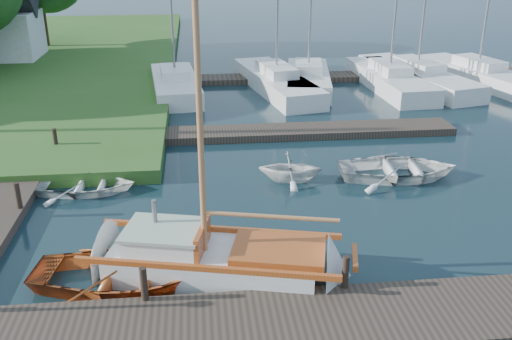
{
  "coord_description": "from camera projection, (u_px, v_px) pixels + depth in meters",
  "views": [
    {
      "loc": [
        -1.68,
        -15.73,
        7.77
      ],
      "look_at": [
        0.0,
        0.0,
        1.2
      ],
      "focal_mm": 40.0,
      "sensor_mm": 36.0,
      "label": 1
    }
  ],
  "objects": [
    {
      "name": "tender_a",
      "position": [
        85.0,
        183.0,
        18.43
      ],
      "size": [
        3.24,
        2.39,
        0.65
      ],
      "primitive_type": "imported",
      "rotation": [
        0.0,
        0.0,
        1.52
      ],
      "color": "white",
      "rests_on": "ground"
    },
    {
      "name": "pontoon",
      "position": [
        397.0,
        75.0,
        33.21
      ],
      "size": [
        30.0,
        1.6,
        0.3
      ],
      "primitive_type": "cube",
      "color": "#2F281E",
      "rests_on": "ground"
    },
    {
      "name": "ground",
      "position": [
        256.0,
        206.0,
        17.59
      ],
      "size": [
        160.0,
        160.0,
        0.0
      ],
      "primitive_type": "plane",
      "color": "black",
      "rests_on": "ground"
    },
    {
      "name": "sailboat",
      "position": [
        220.0,
        262.0,
        13.93
      ],
      "size": [
        7.41,
        3.59,
        9.83
      ],
      "rotation": [
        0.0,
        0.0,
        -0.24
      ],
      "color": "white",
      "rests_on": "ground"
    },
    {
      "name": "mooring_post_1",
      "position": [
        144.0,
        284.0,
        12.44
      ],
      "size": [
        0.16,
        0.16,
        0.8
      ],
      "primitive_type": "cylinder",
      "color": "black",
      "rests_on": "near_dock"
    },
    {
      "name": "marina_boat_2",
      "position": [
        308.0,
        77.0,
        30.88
      ],
      "size": [
        3.36,
        7.32,
        10.33
      ],
      "rotation": [
        0.0,
        0.0,
        1.4
      ],
      "color": "white",
      "rests_on": "ground"
    },
    {
      "name": "mooring_post_2",
      "position": [
        345.0,
        272.0,
        12.88
      ],
      "size": [
        0.16,
        0.16,
        0.8
      ],
      "primitive_type": "cylinder",
      "color": "black",
      "rests_on": "near_dock"
    },
    {
      "name": "near_dock",
      "position": [
        286.0,
        324.0,
        12.02
      ],
      "size": [
        18.0,
        2.2,
        0.3
      ],
      "primitive_type": "cube",
      "color": "#2F281E",
      "rests_on": "ground"
    },
    {
      "name": "marina_boat_3",
      "position": [
        389.0,
        78.0,
        30.77
      ],
      "size": [
        2.72,
        8.51,
        11.47
      ],
      "rotation": [
        0.0,
        0.0,
        1.63
      ],
      "color": "white",
      "rests_on": "ground"
    },
    {
      "name": "marina_boat_5",
      "position": [
        478.0,
        73.0,
        31.85
      ],
      "size": [
        4.37,
        8.61,
        10.8
      ],
      "rotation": [
        0.0,
        0.0,
        1.84
      ],
      "color": "white",
      "rests_on": "ground"
    },
    {
      "name": "marina_boat_1",
      "position": [
        276.0,
        80.0,
        30.32
      ],
      "size": [
        3.92,
        9.26,
        9.92
      ],
      "rotation": [
        0.0,
        0.0,
        1.77
      ],
      "color": "white",
      "rests_on": "ground"
    },
    {
      "name": "tender_c",
      "position": [
        398.0,
        166.0,
        19.49
      ],
      "size": [
        4.24,
        3.18,
        0.83
      ],
      "primitive_type": "imported",
      "rotation": [
        0.0,
        0.0,
        1.5
      ],
      "color": "white",
      "rests_on": "ground"
    },
    {
      "name": "marina_boat_4",
      "position": [
        417.0,
        75.0,
        31.45
      ],
      "size": [
        4.32,
        9.46,
        10.03
      ],
      "rotation": [
        0.0,
        0.0,
        1.81
      ],
      "color": "white",
      "rests_on": "ground"
    },
    {
      "name": "tender_b",
      "position": [
        291.0,
        165.0,
        19.18
      ],
      "size": [
        2.39,
        2.14,
        1.13
      ],
      "primitive_type": "imported",
      "rotation": [
        0.0,
        0.0,
        1.42
      ],
      "color": "white",
      "rests_on": "ground"
    },
    {
      "name": "far_dock",
      "position": [
        287.0,
        132.0,
        23.7
      ],
      "size": [
        14.0,
        1.6,
        0.3
      ],
      "primitive_type": "cube",
      "color": "#2F281E",
      "rests_on": "ground"
    },
    {
      "name": "left_dock",
      "position": [
        6.0,
        186.0,
        18.59
      ],
      "size": [
        2.2,
        18.0,
        0.3
      ],
      "primitive_type": "cube",
      "color": "#2F281E",
      "rests_on": "ground"
    },
    {
      "name": "mooring_post_4",
      "position": [
        18.0,
        196.0,
        16.64
      ],
      "size": [
        0.16,
        0.16,
        0.8
      ],
      "primitive_type": "cylinder",
      "color": "black",
      "rests_on": "left_dock"
    },
    {
      "name": "dinghy",
      "position": [
        120.0,
        270.0,
        13.44
      ],
      "size": [
        4.56,
        3.55,
        0.87
      ],
      "primitive_type": "imported",
      "rotation": [
        0.0,
        0.0,
        1.43
      ],
      "color": "#983814",
      "rests_on": "ground"
    },
    {
      "name": "mooring_post_5",
      "position": [
        55.0,
        139.0,
        21.23
      ],
      "size": [
        0.16,
        0.16,
        0.8
      ],
      "primitive_type": "cylinder",
      "color": "black",
      "rests_on": "left_dock"
    },
    {
      "name": "marina_boat_0",
      "position": [
        175.0,
        83.0,
        29.68
      ],
      "size": [
        2.88,
        7.28,
        10.55
      ],
      "rotation": [
        0.0,
        0.0,
        1.67
      ],
      "color": "white",
      "rests_on": "ground"
    }
  ]
}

